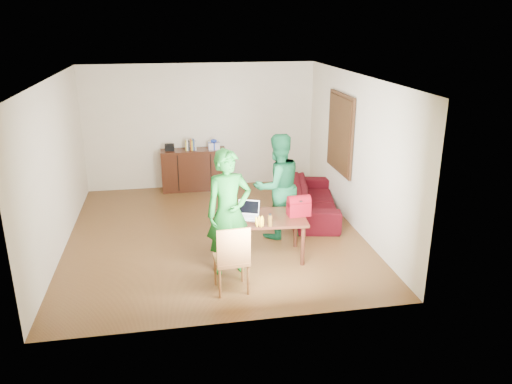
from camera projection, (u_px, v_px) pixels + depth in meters
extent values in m
cube|color=#412310|center=(215.00, 236.00, 8.78)|extent=(5.00, 5.50, 0.10)
cube|color=white|center=(210.00, 74.00, 7.86)|extent=(5.00, 5.50, 0.10)
cube|color=beige|center=(201.00, 126.00, 10.93)|extent=(5.00, 0.10, 2.70)
cube|color=beige|center=(236.00, 223.00, 5.72)|extent=(5.00, 0.10, 2.70)
cube|color=beige|center=(52.00, 167.00, 7.90)|extent=(0.10, 5.50, 2.70)
cube|color=beige|center=(358.00, 153.00, 8.75)|extent=(0.10, 5.50, 2.70)
cube|color=#3F2614|center=(340.00, 133.00, 9.32)|extent=(0.04, 1.28, 1.48)
cube|color=#462515|center=(339.00, 133.00, 9.31)|extent=(0.01, 1.18, 1.36)
cube|color=black|center=(194.00, 170.00, 10.92)|extent=(1.40, 0.45, 0.90)
cube|color=black|center=(170.00, 147.00, 10.67)|extent=(0.20, 0.14, 0.14)
cube|color=#B8B6C1|center=(214.00, 146.00, 10.82)|extent=(0.24, 0.22, 0.14)
ellipsoid|color=#1A36A9|center=(214.00, 141.00, 10.79)|extent=(0.14, 0.14, 0.07)
cube|color=black|center=(258.00, 218.00, 7.69)|extent=(1.52, 0.94, 0.04)
cylinder|color=black|center=(217.00, 249.00, 7.44)|extent=(0.06, 0.06, 0.64)
cylinder|color=black|center=(303.00, 246.00, 7.55)|extent=(0.06, 0.06, 0.64)
cylinder|color=black|center=(216.00, 231.00, 8.06)|extent=(0.06, 0.06, 0.64)
cylinder|color=black|center=(296.00, 229.00, 8.17)|extent=(0.06, 0.06, 0.64)
cube|color=brown|center=(231.00, 260.00, 6.80)|extent=(0.48, 0.46, 0.05)
cube|color=brown|center=(234.00, 247.00, 6.53)|extent=(0.45, 0.06, 0.51)
imported|color=#145B1B|center=(229.00, 212.00, 7.19)|extent=(0.75, 0.56, 1.86)
imported|color=#145B32|center=(278.00, 186.00, 8.41)|extent=(1.04, 0.91, 1.80)
cube|color=white|center=(247.00, 217.00, 7.65)|extent=(0.39, 0.34, 0.02)
cube|color=black|center=(247.00, 210.00, 7.61)|extent=(0.34, 0.20, 0.21)
cylinder|color=#533713|center=(270.00, 220.00, 7.32)|extent=(0.08, 0.08, 0.19)
cube|color=maroon|center=(299.00, 208.00, 7.72)|extent=(0.35, 0.22, 0.25)
imported|color=#390B07|center=(313.00, 199.00, 9.53)|extent=(1.25, 2.25, 0.62)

